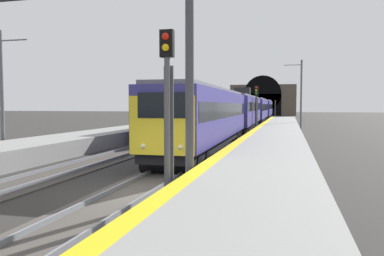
# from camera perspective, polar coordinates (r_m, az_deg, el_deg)

# --- Properties ---
(ground_plane) EXTENTS (320.00, 320.00, 0.00)m
(ground_plane) POSITION_cam_1_polar(r_m,az_deg,el_deg) (13.28, -8.73, -9.76)
(ground_plane) COLOR #302D2B
(platform_right) EXTENTS (112.00, 3.94, 1.00)m
(platform_right) POSITION_cam_1_polar(r_m,az_deg,el_deg) (12.20, 9.45, -8.56)
(platform_right) COLOR gray
(platform_right) RESTS_ON ground_plane
(platform_right_edge_strip) EXTENTS (112.00, 0.50, 0.01)m
(platform_right_edge_strip) POSITION_cam_1_polar(r_m,az_deg,el_deg) (12.36, 1.45, -5.98)
(platform_right_edge_strip) COLOR yellow
(platform_right_edge_strip) RESTS_ON platform_right
(track_main_line) EXTENTS (160.00, 2.61, 0.21)m
(track_main_line) POSITION_cam_1_polar(r_m,az_deg,el_deg) (13.27, -8.73, -9.58)
(track_main_line) COLOR #4C4742
(track_main_line) RESTS_ON ground_plane
(track_adjacent_line) EXTENTS (160.00, 2.65, 0.21)m
(track_adjacent_line) POSITION_cam_1_polar(r_m,az_deg,el_deg) (15.74, -25.14, -7.80)
(track_adjacent_line) COLOR #423D38
(track_adjacent_line) RESTS_ON ground_plane
(train_main_approaching) EXTENTS (75.53, 3.13, 4.98)m
(train_main_approaching) POSITION_cam_1_polar(r_m,az_deg,el_deg) (52.48, 8.77, 2.64)
(train_main_approaching) COLOR navy
(train_main_approaching) RESTS_ON ground_plane
(train_adjacent_platform) EXTENTS (41.85, 2.92, 4.92)m
(train_adjacent_platform) POSITION_cam_1_polar(r_m,az_deg,el_deg) (48.05, 2.47, 2.60)
(train_adjacent_platform) COLOR navy
(train_adjacent_platform) RESTS_ON ground_plane
(railway_signal_near) EXTENTS (0.39, 0.38, 5.10)m
(railway_signal_near) POSITION_cam_1_polar(r_m,az_deg,el_deg) (10.64, -3.70, 3.26)
(railway_signal_near) COLOR #4C4C54
(railway_signal_near) RESTS_ON ground_plane
(railway_signal_mid) EXTENTS (0.39, 0.38, 5.04)m
(railway_signal_mid) POSITION_cam_1_polar(r_m,az_deg,el_deg) (39.82, 9.60, 3.45)
(railway_signal_mid) COLOR #4C4C54
(railway_signal_mid) RESTS_ON ground_plane
(railway_signal_far) EXTENTS (0.39, 0.38, 4.28)m
(railway_signal_far) POSITION_cam_1_polar(r_m,az_deg,el_deg) (95.04, 12.36, 3.08)
(railway_signal_far) COLOR #38383D
(railway_signal_far) RESTS_ON ground_plane
(overhead_signal_gantry) EXTENTS (0.70, 8.91, 7.77)m
(overhead_signal_gantry) POSITION_cam_1_polar(r_m,az_deg,el_deg) (14.47, -17.70, 14.47)
(overhead_signal_gantry) COLOR #3F3F47
(overhead_signal_gantry) RESTS_ON ground_plane
(tunnel_portal) EXTENTS (2.25, 18.92, 11.59)m
(tunnel_portal) POSITION_cam_1_polar(r_m,az_deg,el_deg) (112.92, 10.56, 4.15)
(tunnel_portal) COLOR #51473D
(tunnel_portal) RESTS_ON ground_plane
(catenary_mast_near) EXTENTS (0.22, 1.92, 7.36)m
(catenary_mast_near) POSITION_cam_1_polar(r_m,az_deg,el_deg) (24.97, -26.57, 4.81)
(catenary_mast_near) COLOR #595B60
(catenary_mast_near) RESTS_ON ground_plane
(catenary_mast_far) EXTENTS (0.22, 2.15, 8.47)m
(catenary_mast_far) POSITION_cam_1_polar(r_m,az_deg,el_deg) (47.88, 15.99, 4.90)
(catenary_mast_far) COLOR #595B60
(catenary_mast_far) RESTS_ON ground_plane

